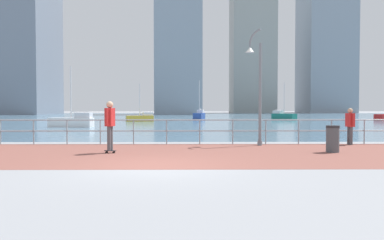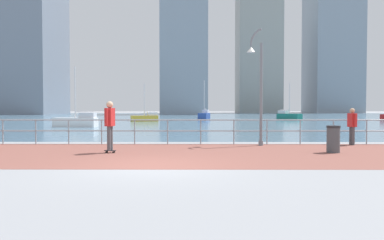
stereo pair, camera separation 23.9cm
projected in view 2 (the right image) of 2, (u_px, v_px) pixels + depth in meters
ground at (186, 119)px, 50.03m from camera, size 220.00×220.00×0.00m
brick_paving at (161, 153)px, 12.76m from camera, size 28.00×6.63×0.01m
harbor_water at (187, 117)px, 61.05m from camera, size 180.00×88.00×0.00m
waterfront_railing at (168, 127)px, 16.05m from camera, size 25.25×0.06×1.05m
lamppost at (258, 81)px, 15.49m from camera, size 0.63×0.68×4.75m
skateboarder at (110, 122)px, 12.90m from camera, size 0.41×0.56×1.76m
bystander at (352, 124)px, 15.64m from camera, size 0.30×0.56×1.52m
trash_bin at (333, 139)px, 12.99m from camera, size 0.46×0.46×0.93m
sailboat_teal at (77, 121)px, 30.28m from camera, size 3.52×1.43×4.82m
sailboat_white at (204, 115)px, 52.05m from camera, size 1.82×3.89×5.25m
sailboat_navy at (289, 116)px, 50.42m from camera, size 2.95×3.40×4.85m
sailboat_ivory at (145, 118)px, 42.61m from camera, size 3.15×1.77×4.23m
tower_brick at (26, 23)px, 88.84m from camera, size 14.74×17.59×44.56m
tower_glass at (185, 57)px, 88.56m from camera, size 10.35×15.99×28.56m
tower_steel at (258, 33)px, 108.19m from camera, size 11.94×12.19×47.02m
tower_slate at (332, 41)px, 113.39m from camera, size 13.64×16.09×44.85m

